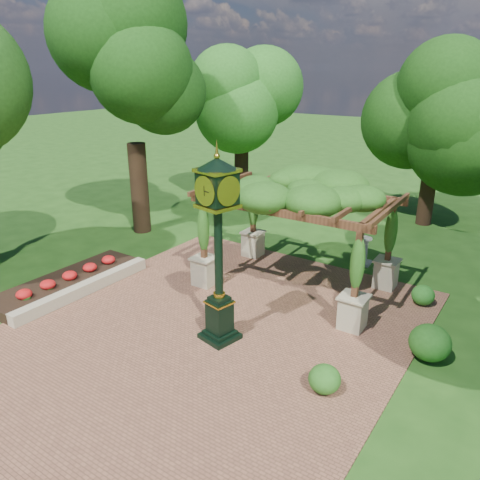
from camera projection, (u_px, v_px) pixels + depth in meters
The scene contains 13 objects.
ground at pixel (185, 348), 12.06m from camera, with size 120.00×120.00×0.00m, color #1E4714.
brick_plaza at pixel (209, 330), 12.82m from camera, with size 10.00×12.00×0.04m, color brown.
border_wall at pixel (85, 289), 14.81m from camera, with size 0.35×5.00×0.40m, color #C6B793.
flower_bed at pixel (67, 282), 15.29m from camera, with size 1.50×5.00×0.36m, color red.
pedestal_clock at pixel (218, 236), 11.41m from camera, with size 1.14×1.14×4.91m.
pergola at pixel (298, 197), 14.37m from camera, with size 5.96×3.83×3.70m.
sundial at pixel (363, 252), 17.05m from camera, with size 0.61×0.61×1.02m.
shrub_front at pixel (325, 379), 10.26m from camera, with size 0.72×0.72×0.65m, color #255B1A.
shrub_mid at pixel (430, 343), 11.38m from camera, with size 1.00×1.00×0.90m, color #225919.
shrub_back at pixel (423, 295), 14.08m from camera, with size 0.68×0.68×0.61m, color #266B1E.
tree_west_near at pixel (130, 68), 18.33m from camera, with size 4.08×4.08×9.92m.
tree_west_far at pixel (242, 88), 23.74m from camera, with size 3.94×3.94×8.51m.
tree_north at pixel (439, 110), 19.84m from camera, with size 4.61×4.61×7.43m.
Camera 1 is at (7.00, -7.75, 6.79)m, focal length 35.00 mm.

